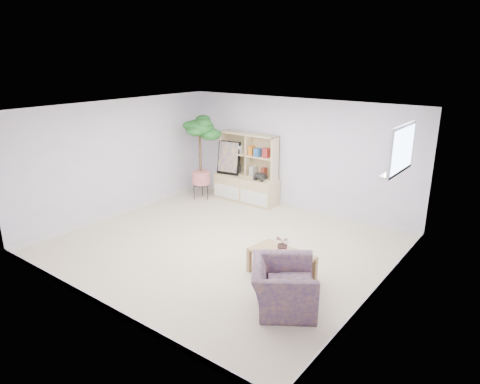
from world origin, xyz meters
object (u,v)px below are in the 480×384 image
Objects in this scene: coffee_table at (281,264)px; armchair at (283,283)px; floor_tree at (200,158)px; storage_unit at (246,168)px.

armchair is (0.46, -0.69, 0.16)m from coffee_table.
floor_tree reaches higher than coffee_table.
storage_unit reaches higher than armchair.
storage_unit is at bearing 142.19° from coffee_table.
floor_tree is (-0.95, -0.49, 0.19)m from storage_unit.
floor_tree is (-3.49, 2.05, 0.77)m from coffee_table.
coffee_table is 0.85m from armchair.
storage_unit is 1.61× the size of coffee_table.
floor_tree reaches higher than armchair.
armchair is (3.94, -2.75, -0.62)m from floor_tree.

